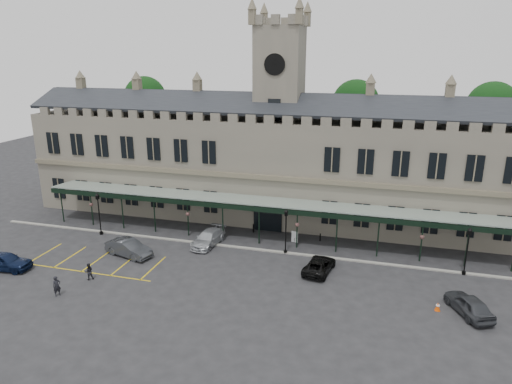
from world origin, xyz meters
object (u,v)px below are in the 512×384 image
(clock_tower, at_px, (279,108))
(sign_board, at_px, (295,237))
(lamp_post_mid, at_px, (286,227))
(station_building, at_px, (278,165))
(traffic_cone, at_px, (438,307))
(car_left_a, at_px, (5,261))
(lamp_post_right, at_px, (468,247))
(car_van, at_px, (319,265))
(car_right_a, at_px, (469,305))
(lamp_post_left, at_px, (99,210))
(person_a, at_px, (57,286))
(car_left_b, at_px, (129,248))
(car_taxi, at_px, (208,238))
(person_b, at_px, (89,272))

(clock_tower, distance_m, sign_board, 15.02)
(lamp_post_mid, bearing_deg, station_building, 107.03)
(traffic_cone, bearing_deg, car_left_a, -175.18)
(lamp_post_right, distance_m, car_van, 13.19)
(car_van, height_order, car_right_a, car_right_a)
(lamp_post_left, bearing_deg, person_a, -71.34)
(car_left_b, height_order, car_right_a, car_left_b)
(lamp_post_right, xyz_separation_m, traffic_cone, (-2.89, -7.06, -2.38))
(sign_board, distance_m, car_left_a, 27.95)
(lamp_post_right, xyz_separation_m, car_left_a, (-40.69, -10.24, -1.88))
(clock_tower, xyz_separation_m, car_taxi, (-5.00, -10.57, -12.37))
(sign_board, xyz_separation_m, person_a, (-16.75, -16.13, 0.27))
(sign_board, bearing_deg, traffic_cone, -25.93)
(clock_tower, xyz_separation_m, lamp_post_left, (-17.45, -11.07, -10.26))
(lamp_post_right, height_order, car_van, lamp_post_right)
(car_left_a, relative_size, car_right_a, 1.06)
(lamp_post_mid, relative_size, car_van, 1.02)
(lamp_post_mid, relative_size, person_b, 3.08)
(lamp_post_right, bearing_deg, car_taxi, 179.85)
(station_building, relative_size, lamp_post_right, 13.11)
(lamp_post_mid, distance_m, car_left_a, 26.40)
(station_building, xyz_separation_m, car_taxi, (-5.00, -10.48, -5.73))
(sign_board, relative_size, person_a, 0.71)
(lamp_post_mid, relative_size, car_left_b, 0.95)
(car_left_a, height_order, car_taxi, car_left_a)
(station_building, height_order, traffic_cone, station_building)
(station_building, relative_size, clock_tower, 2.42)
(station_building, relative_size, car_right_a, 13.12)
(lamp_post_right, relative_size, car_left_b, 0.92)
(lamp_post_left, xyz_separation_m, traffic_cone, (34.24, -6.63, -2.52))
(traffic_cone, xyz_separation_m, car_left_b, (-28.35, 2.51, 0.48))
(lamp_post_mid, xyz_separation_m, person_b, (-15.57, -10.00, -2.03))
(car_left_b, bearing_deg, car_left_a, 136.47)
(station_building, bearing_deg, car_left_b, -127.44)
(person_a, bearing_deg, lamp_post_left, 49.98)
(traffic_cone, distance_m, sign_board, 16.70)
(station_building, relative_size, car_taxi, 11.76)
(car_van, bearing_deg, traffic_cone, 167.09)
(car_left_b, bearing_deg, traffic_cone, -79.70)
(clock_tower, distance_m, car_left_a, 32.06)
(car_right_a, xyz_separation_m, person_b, (-31.37, -2.95, -0.01))
(lamp_post_right, distance_m, traffic_cone, 7.99)
(lamp_post_left, height_order, car_taxi, lamp_post_left)
(car_van, height_order, person_b, person_b)
(station_building, relative_size, car_left_b, 12.06)
(car_right_a, relative_size, person_a, 2.64)
(lamp_post_mid, bearing_deg, clock_tower, 106.90)
(person_a, relative_size, person_b, 1.13)
(car_left_b, bearing_deg, station_building, -22.08)
(sign_board, height_order, car_van, car_van)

